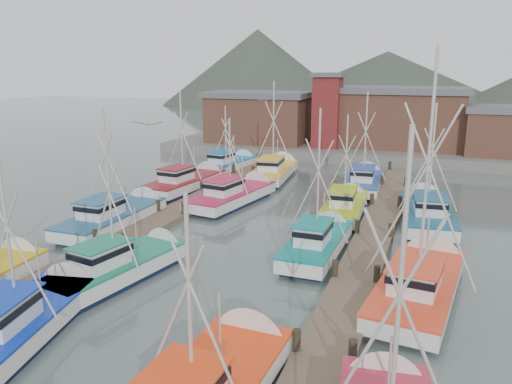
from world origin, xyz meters
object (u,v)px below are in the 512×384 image
(boat_4, at_px, (125,265))
(boat_12, at_px, (275,171))
(boat_0, at_px, (29,317))
(lookout_tower, at_px, (327,110))
(boat_8, at_px, (236,194))

(boat_4, xyz_separation_m, boat_12, (-0.12, 25.00, 0.01))
(boat_0, distance_m, boat_4, 5.90)
(lookout_tower, height_order, boat_12, lookout_tower)
(lookout_tower, relative_size, boat_8, 0.86)
(lookout_tower, relative_size, boat_4, 0.96)
(boat_4, bearing_deg, boat_0, -83.60)
(lookout_tower, bearing_deg, boat_8, -95.64)
(boat_4, height_order, boat_8, boat_4)
(boat_0, height_order, boat_4, boat_0)
(boat_0, height_order, boat_12, boat_12)
(boat_4, distance_m, boat_8, 15.16)
(boat_0, xyz_separation_m, boat_12, (0.28, 30.89, 0.01))
(boat_4, height_order, boat_12, boat_12)
(boat_8, relative_size, boat_12, 0.99)
(lookout_tower, distance_m, boat_8, 23.33)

